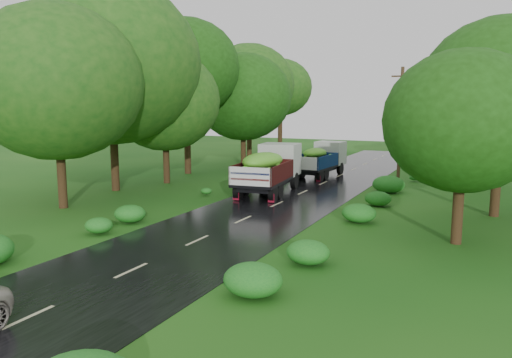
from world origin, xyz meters
The scene contains 9 objects.
ground centered at (0.00, 0.00, 0.00)m, with size 120.00×120.00×0.00m, color #11470F.
road centered at (0.00, 5.00, 0.01)m, with size 6.50×80.00×0.02m, color black.
road_lines centered at (0.00, 6.00, 0.02)m, with size 0.12×69.60×0.00m.
truck_near centered at (-1.77, 15.10, 1.62)m, with size 3.17×7.03×2.86m.
truck_far centered at (-1.16, 23.06, 1.41)m, with size 2.47×6.06×2.49m.
utility_pole centered at (4.94, 20.24, 3.95)m, with size 1.34×0.21×7.67m.
trees_left centered at (-10.25, 19.54, 6.88)m, with size 6.14×33.80×9.93m.
trees_right centered at (10.09, 19.47, 5.31)m, with size 5.16×30.41×7.73m.
shrubs centered at (0.00, 14.00, 0.35)m, with size 11.90×44.00×0.70m.
Camera 1 is at (10.47, -12.32, 5.43)m, focal length 35.00 mm.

